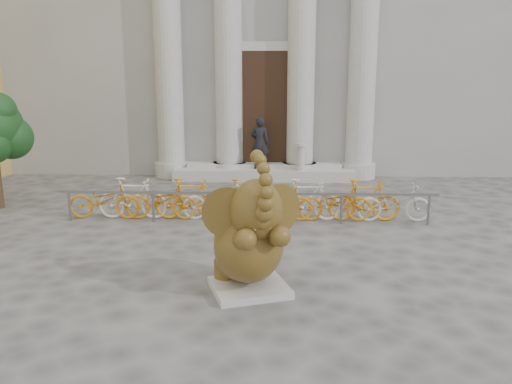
{
  "coord_description": "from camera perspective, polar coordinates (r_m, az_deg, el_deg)",
  "views": [
    {
      "loc": [
        0.38,
        -7.12,
        3.19
      ],
      "look_at": [
        0.0,
        2.36,
        1.1
      ],
      "focal_mm": 35.0,
      "sensor_mm": 36.0,
      "label": 1
    }
  ],
  "objects": [
    {
      "name": "ground",
      "position": [
        7.81,
        -0.72,
        -11.68
      ],
      "size": [
        80.0,
        80.0,
        0.0
      ],
      "primitive_type": "plane",
      "color": "#474442",
      "rests_on": "ground"
    },
    {
      "name": "classical_building",
      "position": [
        22.24,
        1.34,
        19.65
      ],
      "size": [
        22.0,
        10.7,
        12.0
      ],
      "color": "gray",
      "rests_on": "ground"
    },
    {
      "name": "entrance_steps",
      "position": [
        16.8,
        0.93,
        2.11
      ],
      "size": [
        6.0,
        1.2,
        0.36
      ],
      "primitive_type": "cube",
      "color": "#A8A59E",
      "rests_on": "ground"
    },
    {
      "name": "elephant_statue",
      "position": [
        7.63,
        -0.7,
        -5.67
      ],
      "size": [
        1.51,
        1.79,
        2.26
      ],
      "rotation": [
        0.0,
        0.0,
        0.33
      ],
      "color": "#A8A59E",
      "rests_on": "ground"
    },
    {
      "name": "bike_rack",
      "position": [
        11.73,
        -1.01,
        -0.84
      ],
      "size": [
        8.72,
        0.53,
        1.0
      ],
      "color": "slate",
      "rests_on": "ground"
    },
    {
      "name": "pedestrian",
      "position": [
        16.57,
        0.43,
        5.61
      ],
      "size": [
        0.68,
        0.49,
        1.72
      ],
      "primitive_type": "imported",
      "rotation": [
        0.0,
        0.0,
        3.01
      ],
      "color": "black",
      "rests_on": "entrance_steps"
    },
    {
      "name": "balustrade_post",
      "position": [
        16.42,
        5.17,
        3.9
      ],
      "size": [
        0.36,
        0.36,
        0.88
      ],
      "color": "#A8A59E",
      "rests_on": "entrance_steps"
    }
  ]
}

